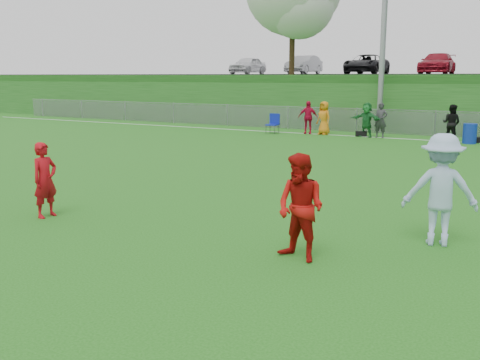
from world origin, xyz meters
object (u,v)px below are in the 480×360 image
Objects in this scene: player_red_center at (301,208)px; player_blue at (441,190)px; recycling_bin at (470,134)px; player_red_left at (45,180)px.

player_red_center is 2.68m from player_blue.
player_red_center is 0.88× the size of player_blue.
player_blue is at bearing 61.77° from player_red_center.
player_blue reaches higher than recycling_bin.
recycling_bin is (6.46, 17.98, -0.36)m from player_red_left.
player_red_center is at bearing -86.21° from player_red_left.
player_blue is at bearing -72.06° from player_red_left.
recycling_bin is at bearing -99.67° from player_blue.
player_red_left is 0.91× the size of player_red_center.
player_blue is 2.24× the size of recycling_bin.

